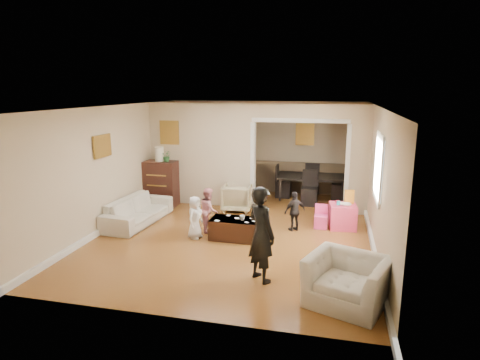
% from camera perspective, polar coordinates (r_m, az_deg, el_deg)
% --- Properties ---
extents(floor, '(7.00, 7.00, 0.00)m').
position_cam_1_polar(floor, '(8.78, -0.30, -6.98)').
color(floor, '#A5682A').
rests_on(floor, ground).
extents(partition_left, '(2.75, 0.18, 2.60)m').
position_cam_1_polar(partition_left, '(10.51, -5.33, 3.58)').
color(partition_left, '#C8B592').
rests_on(partition_left, ground).
extents(partition_right, '(0.55, 0.18, 2.60)m').
position_cam_1_polar(partition_right, '(9.99, 16.14, 2.66)').
color(partition_right, '#C8B592').
rests_on(partition_right, ground).
extents(partition_header, '(2.22, 0.18, 0.35)m').
position_cam_1_polar(partition_header, '(9.88, 8.47, 9.49)').
color(partition_header, '#C8B592').
rests_on(partition_header, partition_right).
extents(window_pane, '(0.03, 0.95, 1.10)m').
position_cam_1_polar(window_pane, '(7.81, 18.85, 1.63)').
color(window_pane, white).
rests_on(window_pane, ground).
extents(framed_art_partition, '(0.45, 0.03, 0.55)m').
position_cam_1_polar(framed_art_partition, '(10.63, -9.81, 6.55)').
color(framed_art_partition, brown).
rests_on(framed_art_partition, partition_left).
extents(framed_art_sofa_wall, '(0.03, 0.55, 0.40)m').
position_cam_1_polar(framed_art_sofa_wall, '(8.84, -18.67, 4.52)').
color(framed_art_sofa_wall, brown).
extents(framed_art_alcove, '(0.45, 0.03, 0.55)m').
position_cam_1_polar(framed_art_alcove, '(11.57, 9.05, 6.32)').
color(framed_art_alcove, brown).
extents(sofa, '(0.90, 2.00, 0.57)m').
position_cam_1_polar(sofa, '(9.44, -14.05, -4.14)').
color(sofa, beige).
rests_on(sofa, ground).
extents(armchair_back, '(0.75, 0.77, 0.65)m').
position_cam_1_polar(armchair_back, '(10.06, -0.41, -2.45)').
color(armchair_back, tan).
rests_on(armchair_back, ground).
extents(armchair_front, '(1.31, 1.23, 0.68)m').
position_cam_1_polar(armchair_front, '(6.03, 14.73, -13.48)').
color(armchair_front, beige).
rests_on(armchair_front, ground).
extents(dresser, '(0.84, 0.47, 1.16)m').
position_cam_1_polar(dresser, '(10.61, -11.01, -0.48)').
color(dresser, '#33150F').
rests_on(dresser, ground).
extents(table_lamp, '(0.22, 0.22, 0.36)m').
position_cam_1_polar(table_lamp, '(10.47, -11.19, 3.56)').
color(table_lamp, beige).
rests_on(table_lamp, dresser).
extents(potted_plant, '(0.25, 0.22, 0.28)m').
position_cam_1_polar(potted_plant, '(10.40, -10.17, 3.31)').
color(potted_plant, '#30672D').
rests_on(potted_plant, dresser).
extents(coffee_table, '(1.10, 0.55, 0.41)m').
position_cam_1_polar(coffee_table, '(8.22, -0.28, -6.85)').
color(coffee_table, '#371B11').
rests_on(coffee_table, ground).
extents(coffee_cup, '(0.11, 0.11, 0.10)m').
position_cam_1_polar(coffee_cup, '(8.07, 0.33, -5.32)').
color(coffee_cup, silver).
rests_on(coffee_cup, coffee_table).
extents(play_table, '(0.60, 0.60, 0.53)m').
position_cam_1_polar(play_table, '(9.10, 14.11, -4.92)').
color(play_table, '#E93D6B').
rests_on(play_table, ground).
extents(cereal_box, '(0.21, 0.09, 0.30)m').
position_cam_1_polar(cereal_box, '(9.08, 15.00, -2.28)').
color(cereal_box, yellow).
rests_on(cereal_box, play_table).
extents(cyan_cup, '(0.08, 0.08, 0.08)m').
position_cam_1_polar(cyan_cup, '(8.96, 13.58, -3.13)').
color(cyan_cup, '#27B2C5').
rests_on(cyan_cup, play_table).
extents(toy_block, '(0.10, 0.09, 0.05)m').
position_cam_1_polar(toy_block, '(9.13, 13.45, -2.93)').
color(toy_block, red).
rests_on(toy_block, play_table).
extents(play_bowl, '(0.26, 0.26, 0.06)m').
position_cam_1_polar(play_bowl, '(8.90, 14.55, -3.37)').
color(play_bowl, silver).
rests_on(play_bowl, play_table).
extents(dining_table, '(1.88, 1.14, 0.64)m').
position_cam_1_polar(dining_table, '(11.29, 9.85, -1.00)').
color(dining_table, black).
rests_on(dining_table, ground).
extents(adult_person, '(0.66, 0.64, 1.52)m').
position_cam_1_polar(adult_person, '(6.36, 2.97, -7.53)').
color(adult_person, black).
rests_on(adult_person, ground).
extents(child_kneel_a, '(0.35, 0.46, 0.86)m').
position_cam_1_polar(child_kneel_a, '(8.24, -6.30, -5.21)').
color(child_kneel_a, white).
rests_on(child_kneel_a, ground).
extents(child_kneel_b, '(0.49, 0.55, 0.94)m').
position_cam_1_polar(child_kneel_b, '(8.59, -4.37, -4.17)').
color(child_kneel_b, pink).
rests_on(child_kneel_b, ground).
extents(child_toddler, '(0.52, 0.48, 0.85)m').
position_cam_1_polar(child_toddler, '(8.70, 7.65, -4.34)').
color(child_toddler, black).
rests_on(child_toddler, ground).
extents(craft_papers, '(0.84, 0.49, 0.00)m').
position_cam_1_polar(craft_papers, '(8.17, 0.10, -5.45)').
color(craft_papers, white).
rests_on(craft_papers, coffee_table).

